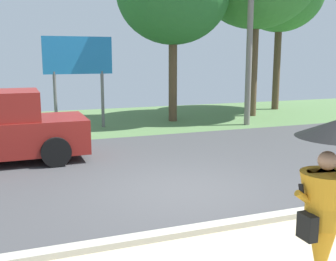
{
  "coord_description": "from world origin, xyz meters",
  "views": [
    {
      "loc": [
        -3.17,
        -7.57,
        2.76
      ],
      "look_at": [
        0.07,
        1.0,
        1.1
      ],
      "focal_mm": 43.83,
      "sensor_mm": 36.0,
      "label": 1
    }
  ],
  "objects": [
    {
      "name": "ground_plane",
      "position": [
        0.0,
        2.95,
        -0.05
      ],
      "size": [
        40.0,
        22.0,
        0.2
      ],
      "color": "#424244"
    },
    {
      "name": "monk_pedestrian",
      "position": [
        0.17,
        -3.97,
        1.12
      ],
      "size": [
        1.09,
        1.03,
        2.13
      ],
      "rotation": [
        0.0,
        0.0,
        0.17
      ],
      "color": "orange",
      "rests_on": "ground_plane"
    },
    {
      "name": "utility_pole",
      "position": [
        5.72,
        6.81,
        4.14
      ],
      "size": [
        1.8,
        0.24,
        7.91
      ],
      "color": "gray",
      "rests_on": "ground_plane"
    },
    {
      "name": "roadside_billboard",
      "position": [
        -0.8,
        8.36,
        2.55
      ],
      "size": [
        2.6,
        0.12,
        3.5
      ],
      "color": "slate",
      "rests_on": "ground_plane"
    }
  ]
}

